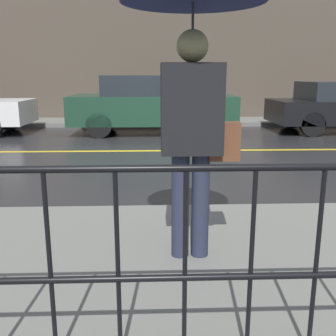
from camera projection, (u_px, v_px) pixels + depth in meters
ground_plane at (183, 151)px, 8.45m from camera, size 80.00×80.00×0.00m
sidewalk_near at (234, 266)px, 3.21m from camera, size 28.00×2.75×0.12m
sidewalk_far at (172, 122)px, 13.18m from camera, size 28.00×1.77×0.12m
lane_marking at (183, 150)px, 8.45m from camera, size 25.20×0.12×0.01m
building_storefront at (171, 49)px, 13.63m from camera, size 28.00×0.30×4.95m
railing_foreground at (285, 241)px, 1.95m from camera, size 12.00×0.04×1.05m
pedestrian at (193, 39)px, 2.88m from camera, size 1.06×1.06×2.20m
car_dark_green at (151, 104)px, 10.87m from camera, size 4.48×1.90×1.58m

